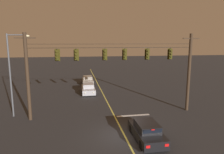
{
  "coord_description": "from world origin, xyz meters",
  "views": [
    {
      "loc": [
        -3.56,
        -14.6,
        7.3
      ],
      "look_at": [
        0.0,
        5.83,
        3.73
      ],
      "focal_mm": 32.52,
      "sensor_mm": 36.0,
      "label": 1
    }
  ],
  "objects": [
    {
      "name": "car_oncoming_lead",
      "position": [
        -2.03,
        14.18,
        0.65
      ],
      "size": [
        1.8,
        4.42,
        1.39
      ],
      "color": "#A5A5AD",
      "rests_on": "ground"
    },
    {
      "name": "signal_span_assembly",
      "position": [
        0.0,
        4.83,
        4.24
      ],
      "size": [
        17.95,
        0.32,
        8.17
      ],
      "color": "#38281C",
      "rests_on": "ground"
    },
    {
      "name": "car_oncoming_trailing",
      "position": [
        -1.75,
        20.74,
        0.65
      ],
      "size": [
        1.8,
        4.42,
        1.39
      ],
      "color": "gray",
      "rests_on": "ground"
    },
    {
      "name": "traffic_light_rightmost",
      "position": [
        3.43,
        4.81,
        6.12
      ],
      "size": [
        0.48,
        0.41,
        1.22
      ],
      "color": "black"
    },
    {
      "name": "car_waiting_near_lane",
      "position": [
        1.47,
        -0.9,
        0.65
      ],
      "size": [
        1.8,
        4.33,
        1.39
      ],
      "color": "black",
      "rests_on": "ground"
    },
    {
      "name": "lane_centre_stripe",
      "position": [
        0.0,
        10.83,
        0.0
      ],
      "size": [
        0.14,
        60.0,
        0.01
      ],
      "primitive_type": "cube",
      "color": "#D1C64C",
      "rests_on": "ground"
    },
    {
      "name": "ground_plane",
      "position": [
        0.0,
        0.0,
        0.0
      ],
      "size": [
        180.0,
        180.0,
        0.0
      ],
      "primitive_type": "plane",
      "color": "#28282B"
    },
    {
      "name": "traffic_light_far_right",
      "position": [
        5.87,
        4.81,
        6.12
      ],
      "size": [
        0.48,
        0.41,
        1.22
      ],
      "color": "black"
    },
    {
      "name": "traffic_light_centre",
      "position": [
        -0.86,
        4.81,
        6.12
      ],
      "size": [
        0.48,
        0.41,
        1.22
      ],
      "color": "black"
    },
    {
      "name": "stop_bar_paint",
      "position": [
        1.9,
        4.23,
        0.0
      ],
      "size": [
        3.4,
        0.36,
        0.01
      ],
      "primitive_type": "cube",
      "color": "silver",
      "rests_on": "ground"
    },
    {
      "name": "street_lamp_corner",
      "position": [
        -9.62,
        6.05,
        4.86
      ],
      "size": [
        2.11,
        0.3,
        8.09
      ],
      "color": "#4C4F54",
      "rests_on": "ground"
    },
    {
      "name": "traffic_light_right_inner",
      "position": [
        1.11,
        4.81,
        6.12
      ],
      "size": [
        0.48,
        0.41,
        1.22
      ],
      "color": "black"
    },
    {
      "name": "traffic_light_left_inner",
      "position": [
        -3.59,
        4.81,
        6.12
      ],
      "size": [
        0.48,
        0.41,
        1.22
      ],
      "color": "black"
    },
    {
      "name": "traffic_light_leftmost",
      "position": [
        -5.33,
        4.81,
        6.12
      ],
      "size": [
        0.48,
        0.41,
        1.22
      ],
      "color": "black"
    }
  ]
}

